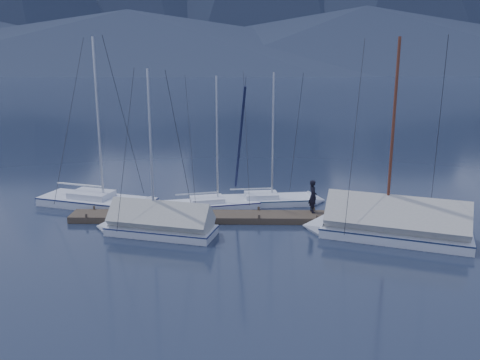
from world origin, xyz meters
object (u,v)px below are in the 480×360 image
(sailboat_open_left, at_px, (112,205))
(sailboat_open_right, at_px, (279,201))
(sailboat_covered_far, at_px, (152,225))
(person, at_px, (313,196))
(sailboat_open_mid, at_px, (225,205))
(sailboat_covered_near, at_px, (382,227))

(sailboat_open_left, distance_m, sailboat_open_right, 9.72)
(sailboat_covered_far, relative_size, person, 4.93)
(sailboat_open_mid, relative_size, sailboat_covered_far, 0.94)
(sailboat_open_mid, xyz_separation_m, sailboat_covered_far, (-3.40, -4.51, 0.28))
(sailboat_covered_far, bearing_deg, person, 17.39)
(sailboat_covered_near, bearing_deg, sailboat_open_right, 129.45)
(sailboat_open_mid, distance_m, sailboat_covered_near, 9.16)
(sailboat_covered_near, relative_size, sailboat_covered_far, 1.19)
(sailboat_open_right, distance_m, person, 3.37)
(sailboat_covered_near, distance_m, sailboat_covered_far, 11.19)
(sailboat_open_right, distance_m, sailboat_covered_far, 8.45)
(sailboat_open_right, xyz_separation_m, person, (1.61, -2.75, 1.08))
(sailboat_open_mid, bearing_deg, sailboat_covered_far, -127.01)
(sailboat_open_left, xyz_separation_m, sailboat_open_mid, (6.50, 0.20, -0.04))
(sailboat_open_right, xyz_separation_m, sailboat_covered_near, (4.62, -5.61, 0.37))
(sailboat_open_right, bearing_deg, person, -59.65)
(sailboat_open_right, height_order, person, sailboat_open_right)
(person, bearing_deg, sailboat_open_left, 70.34)
(sailboat_open_left, distance_m, sailboat_covered_far, 5.31)
(sailboat_open_left, height_order, sailboat_open_mid, sailboat_open_left)
(sailboat_covered_near, distance_m, person, 4.21)
(sailboat_open_mid, bearing_deg, sailboat_open_left, -178.23)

